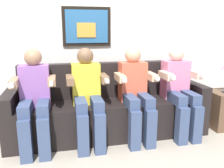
% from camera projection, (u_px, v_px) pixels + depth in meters
% --- Properties ---
extents(ground_plane, '(6.29, 6.29, 0.00)m').
position_uv_depth(ground_plane, '(115.00, 146.00, 2.72)').
color(ground_plane, '#9E9384').
extents(back_wall_assembly, '(4.84, 0.10, 2.60)m').
position_uv_depth(back_wall_assembly, '(102.00, 30.00, 3.15)').
color(back_wall_assembly, silver).
rests_on(back_wall_assembly, ground_plane).
extents(couch, '(2.44, 0.58, 0.90)m').
position_uv_depth(couch, '(109.00, 111.00, 2.96)').
color(couch, black).
rests_on(couch, ground_plane).
extents(person_leftmost, '(0.46, 0.56, 1.11)m').
position_uv_depth(person_leftmost, '(35.00, 96.00, 2.55)').
color(person_leftmost, '#8C59A5').
rests_on(person_leftmost, ground_plane).
extents(person_left_center, '(0.46, 0.56, 1.11)m').
position_uv_depth(person_left_center, '(87.00, 93.00, 2.67)').
color(person_left_center, yellow).
rests_on(person_left_center, ground_plane).
extents(person_right_center, '(0.46, 0.56, 1.11)m').
position_uv_depth(person_right_center, '(135.00, 90.00, 2.79)').
color(person_right_center, '#D8593F').
rests_on(person_right_center, ground_plane).
extents(person_rightmost, '(0.46, 0.56, 1.11)m').
position_uv_depth(person_rightmost, '(179.00, 88.00, 2.92)').
color(person_rightmost, pink).
rests_on(person_rightmost, ground_plane).
extents(side_table_right, '(0.40, 0.40, 0.50)m').
position_uv_depth(side_table_right, '(223.00, 109.00, 3.21)').
color(side_table_right, brown).
rests_on(side_table_right, ground_plane).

